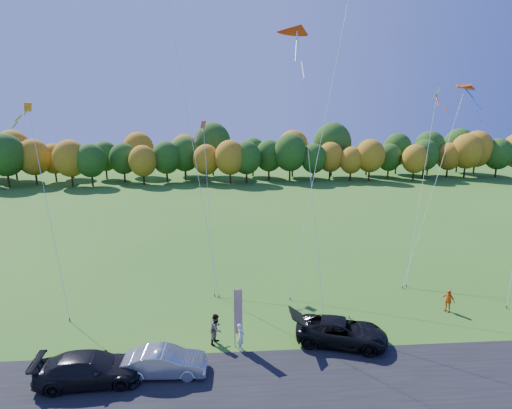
{
  "coord_description": "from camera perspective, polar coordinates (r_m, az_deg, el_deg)",
  "views": [
    {
      "loc": [
        -1.93,
        -21.28,
        13.47
      ],
      "look_at": [
        0.0,
        6.0,
        7.0
      ],
      "focal_mm": 28.0,
      "sensor_mm": 36.0,
      "label": 1
    }
  ],
  "objects": [
    {
      "name": "ground",
      "position": [
        25.26,
        1.02,
        -18.92
      ],
      "size": [
        160.0,
        160.0,
        0.0
      ],
      "primitive_type": "plane",
      "color": "#2C5F19"
    },
    {
      "name": "asphalt_strip",
      "position": [
        21.99,
        2.02,
        -24.45
      ],
      "size": [
        90.0,
        6.0,
        0.01
      ],
      "primitive_type": "cube",
      "color": "black",
      "rests_on": "ground"
    },
    {
      "name": "tree_line",
      "position": [
        77.49,
        -2.57,
        3.28
      ],
      "size": [
        116.0,
        12.0,
        10.0
      ],
      "primitive_type": null,
      "color": "#1E4711",
      "rests_on": "ground"
    },
    {
      "name": "black_suv",
      "position": [
        25.22,
        12.12,
        -17.32
      ],
      "size": [
        5.82,
        3.92,
        1.48
      ],
      "primitive_type": "imported",
      "rotation": [
        0.0,
        0.0,
        1.27
      ],
      "color": "black",
      "rests_on": "ground"
    },
    {
      "name": "silver_sedan",
      "position": [
        22.81,
        -12.86,
        -21.07
      ],
      "size": [
        4.36,
        1.65,
        1.42
      ],
      "primitive_type": "imported",
      "rotation": [
        0.0,
        0.0,
        1.54
      ],
      "color": "silver",
      "rests_on": "ground"
    },
    {
      "name": "dark_truck_a",
      "position": [
        23.34,
        -22.64,
        -20.8
      ],
      "size": [
        5.41,
        2.47,
        1.53
      ],
      "primitive_type": "imported",
      "rotation": [
        0.0,
        0.0,
        1.63
      ],
      "color": "black",
      "rests_on": "ground"
    },
    {
      "name": "person_tailgate_a",
      "position": [
        24.07,
        -2.18,
        -18.38
      ],
      "size": [
        0.5,
        0.67,
        1.66
      ],
      "primitive_type": "imported",
      "rotation": [
        0.0,
        0.0,
        1.4
      ],
      "color": "white",
      "rests_on": "ground"
    },
    {
      "name": "person_tailgate_b",
      "position": [
        24.74,
        -5.68,
        -17.24
      ],
      "size": [
        0.99,
        1.09,
        1.84
      ],
      "primitive_type": "imported",
      "rotation": [
        0.0,
        0.0,
        1.18
      ],
      "color": "gray",
      "rests_on": "ground"
    },
    {
      "name": "person_east",
      "position": [
        31.01,
        25.74,
        -12.25
      ],
      "size": [
        0.84,
        0.97,
        1.57
      ],
      "primitive_type": "imported",
      "rotation": [
        0.0,
        0.0,
        -0.97
      ],
      "color": "orange",
      "rests_on": "ground"
    },
    {
      "name": "feather_flag",
      "position": [
        23.71,
        -2.65,
        -15.0
      ],
      "size": [
        0.48,
        0.17,
        3.67
      ],
      "color": "#999999",
      "rests_on": "ground"
    },
    {
      "name": "kite_delta_blue",
      "position": [
        31.81,
        -10.6,
        17.17
      ],
      "size": [
        6.73,
        9.94,
        32.48
      ],
      "color": "#4C3F33",
      "rests_on": "ground"
    },
    {
      "name": "kite_parafoil_orange",
      "position": [
        33.2,
        9.91,
        12.34
      ],
      "size": [
        9.14,
        12.28,
        26.55
      ],
      "color": "#4C3F33",
      "rests_on": "ground"
    },
    {
      "name": "kite_delta_red",
      "position": [
        27.3,
        7.5,
        7.55
      ],
      "size": [
        2.69,
        8.87,
        20.57
      ],
      "color": "#4C3F33",
      "rests_on": "ground"
    },
    {
      "name": "kite_parafoil_rainbow",
      "position": [
        36.39,
        24.37,
        3.25
      ],
      "size": [
        9.27,
        8.07,
        16.06
      ],
      "color": "#4C3F33",
      "rests_on": "ground"
    },
    {
      "name": "kite_diamond_yellow",
      "position": [
        31.03,
        -27.63,
        -0.35
      ],
      "size": [
        4.41,
        6.82,
        14.33
      ],
      "color": "#4C3F33",
      "rests_on": "ground"
    },
    {
      "name": "kite_diamond_white",
      "position": [
        35.5,
        22.68,
        2.7
      ],
      "size": [
        5.02,
        7.12,
        15.78
      ],
      "color": "#4C3F33",
      "rests_on": "ground"
    },
    {
      "name": "kite_diamond_pink",
      "position": [
        32.18,
        -6.81,
        0.39
      ],
      "size": [
        1.48,
        8.29,
        12.9
      ],
      "color": "#4C3F33",
      "rests_on": "ground"
    }
  ]
}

